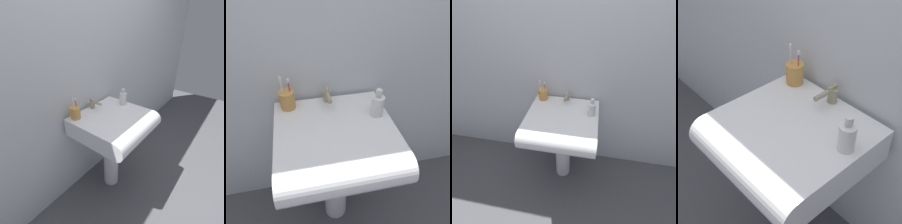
# 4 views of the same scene
# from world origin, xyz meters

# --- Properties ---
(ground_plane) EXTENTS (6.00, 6.00, 0.00)m
(ground_plane) POSITION_xyz_m (0.00, 0.00, 0.00)
(ground_plane) COLOR #4C4C51
(ground_plane) RESTS_ON ground
(wall_back) EXTENTS (5.00, 0.05, 2.40)m
(wall_back) POSITION_xyz_m (0.00, 0.30, 1.20)
(wall_back) COLOR silver
(wall_back) RESTS_ON ground
(sink_pedestal) EXTENTS (0.15, 0.15, 0.66)m
(sink_pedestal) POSITION_xyz_m (0.00, 0.00, 0.33)
(sink_pedestal) COLOR white
(sink_pedestal) RESTS_ON ground
(sink_basin) EXTENTS (0.60, 0.59, 0.16)m
(sink_basin) POSITION_xyz_m (0.00, -0.06, 0.74)
(sink_basin) COLOR white
(sink_basin) RESTS_ON sink_pedestal
(faucet) EXTENTS (0.04, 0.14, 0.08)m
(faucet) POSITION_xyz_m (0.00, 0.20, 0.86)
(faucet) COLOR tan
(faucet) RESTS_ON sink_basin
(toothbrush_cup) EXTENTS (0.08, 0.08, 0.20)m
(toothbrush_cup) POSITION_xyz_m (-0.22, 0.20, 0.86)
(toothbrush_cup) COLOR #D19347
(toothbrush_cup) RESTS_ON sink_basin
(soap_bottle) EXTENTS (0.07, 0.07, 0.16)m
(soap_bottle) POSITION_xyz_m (0.24, 0.04, 0.87)
(soap_bottle) COLOR white
(soap_bottle) RESTS_ON sink_basin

